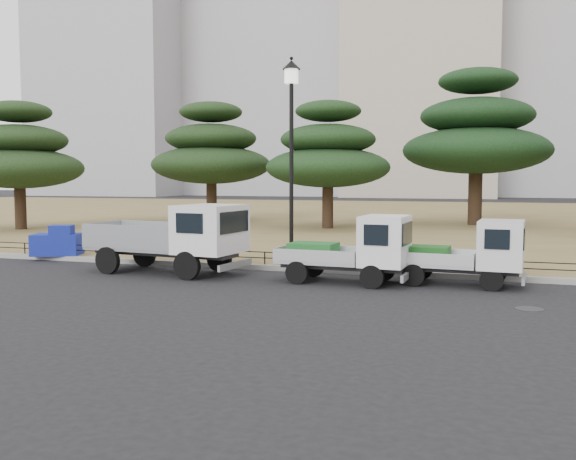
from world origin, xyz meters
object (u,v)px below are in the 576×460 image
(tarp_pile, at_px, (58,243))
(truck_large, at_px, (174,235))
(truck_kei_rear, at_px, (468,253))
(street_lamp, at_px, (291,128))
(truck_kei_front, at_px, (353,249))

(tarp_pile, bearing_deg, truck_large, -18.03)
(truck_kei_rear, relative_size, street_lamp, 0.55)
(truck_kei_rear, distance_m, tarp_pile, 13.84)
(truck_kei_front, bearing_deg, truck_kei_rear, 13.65)
(street_lamp, xyz_separation_m, tarp_pile, (-8.50, -0.05, -3.77))
(truck_kei_front, height_order, truck_kei_rear, truck_kei_front)
(truck_large, bearing_deg, tarp_pile, 168.64)
(street_lamp, height_order, tarp_pile, street_lamp)
(truck_large, relative_size, truck_kei_rear, 1.44)
(truck_kei_front, distance_m, street_lamp, 4.57)
(tarp_pile, bearing_deg, truck_kei_front, -9.72)
(truck_kei_front, xyz_separation_m, street_lamp, (-2.35, 1.91, 3.42))
(truck_large, distance_m, truck_kei_rear, 8.34)
(truck_kei_front, relative_size, tarp_pile, 1.88)
(truck_kei_rear, xyz_separation_m, tarp_pile, (-13.78, 1.32, -0.30))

